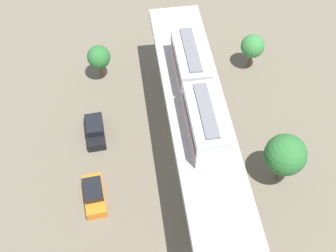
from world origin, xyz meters
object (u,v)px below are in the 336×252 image
Objects in this scene: tree_mid_lot at (285,155)px; tree_near_viaduct at (253,46)px; parked_car_orange at (94,194)px; parked_car_black at (95,130)px; tree_far_corner at (99,57)px; train at (197,91)px.

tree_near_viaduct is at bearing 85.86° from tree_mid_lot.
parked_car_orange is 0.75× the size of tree_mid_lot.
tree_mid_lot is (16.89, -7.62, 3.13)m from parked_car_black.
tree_far_corner reaches higher than parked_car_orange.
tree_near_viaduct is (17.98, 7.49, 2.31)m from parked_car_black.
parked_car_black is at bearing -97.37° from tree_far_corner.
train is at bearing 149.17° from tree_mid_lot.
tree_mid_lot is at bearing -30.83° from train.
tree_near_viaduct is (18.35, 14.88, 2.31)m from parked_car_orange.
parked_car_black is 0.98× the size of tree_near_viaduct.
tree_near_viaduct is 0.76× the size of tree_mid_lot.
tree_far_corner is at bearing 178.03° from tree_near_viaduct.
parked_car_orange is (-9.88, -4.18, -7.81)m from train.
train is 9.78m from tree_mid_lot.
tree_near_viaduct is (8.47, 10.70, -5.50)m from train.
tree_near_viaduct reaches higher than parked_car_orange.
parked_car_black is (-9.51, 3.21, -7.81)m from train.
tree_mid_lot is at bearing -5.10° from parked_car_orange.
tree_mid_lot reaches higher than tree_far_corner.
tree_near_viaduct is 1.00× the size of tree_far_corner.
tree_mid_lot is at bearing -44.71° from tree_far_corner.
train is 14.71m from tree_near_viaduct.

